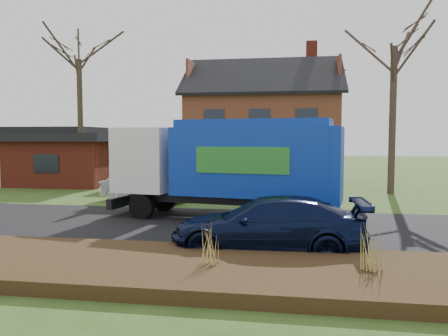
# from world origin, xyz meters

# --- Properties ---
(ground) EXTENTS (120.00, 120.00, 0.00)m
(ground) POSITION_xyz_m (0.00, 0.00, 0.00)
(ground) COLOR #304918
(ground) RESTS_ON ground
(road) EXTENTS (80.00, 7.00, 0.02)m
(road) POSITION_xyz_m (0.00, 0.00, 0.01)
(road) COLOR black
(road) RESTS_ON ground
(mulch_verge) EXTENTS (80.00, 3.50, 0.30)m
(mulch_verge) POSITION_xyz_m (0.00, -5.30, 0.15)
(mulch_verge) COLOR black
(mulch_verge) RESTS_ON ground
(main_house) EXTENTS (12.95, 8.95, 9.26)m
(main_house) POSITION_xyz_m (1.49, 13.91, 4.03)
(main_house) COLOR beige
(main_house) RESTS_ON ground
(ranch_house) EXTENTS (9.80, 8.20, 3.70)m
(ranch_house) POSITION_xyz_m (-12.00, 13.00, 1.81)
(ranch_house) COLOR maroon
(ranch_house) RESTS_ON ground
(garbage_truck) EXTENTS (8.82, 3.59, 3.67)m
(garbage_truck) POSITION_xyz_m (1.60, 1.41, 2.12)
(garbage_truck) COLOR black
(garbage_truck) RESTS_ON ground
(silver_sedan) EXTENTS (4.35, 2.65, 1.35)m
(silver_sedan) POSITION_xyz_m (-3.08, 5.04, 0.68)
(silver_sedan) COLOR #A8AAB0
(silver_sedan) RESTS_ON ground
(navy_wagon) EXTENTS (5.17, 2.25, 1.48)m
(navy_wagon) POSITION_xyz_m (3.27, -3.11, 0.74)
(navy_wagon) COLOR black
(navy_wagon) RESTS_ON ground
(tree_front_west) EXTENTS (3.53, 3.53, 10.48)m
(tree_front_west) POSITION_xyz_m (-8.39, 9.44, 8.64)
(tree_front_west) COLOR #3B2F23
(tree_front_west) RESTS_ON ground
(tree_front_east) EXTENTS (4.03, 4.03, 11.21)m
(tree_front_east) POSITION_xyz_m (9.11, 10.01, 9.11)
(tree_front_east) COLOR #402F26
(tree_front_east) RESTS_ON ground
(tree_back) EXTENTS (3.21, 3.21, 10.16)m
(tree_back) POSITION_xyz_m (6.16, 23.37, 8.46)
(tree_back) COLOR #3A3222
(tree_back) RESTS_ON ground
(grass_clump_mid) EXTENTS (0.31, 0.26, 0.87)m
(grass_clump_mid) POSITION_xyz_m (2.12, -5.34, 0.74)
(grass_clump_mid) COLOR tan
(grass_clump_mid) RESTS_ON mulch_verge
(grass_clump_east) EXTENTS (0.39, 0.32, 0.97)m
(grass_clump_east) POSITION_xyz_m (5.54, -5.22, 0.79)
(grass_clump_east) COLOR #A18F47
(grass_clump_east) RESTS_ON mulch_verge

